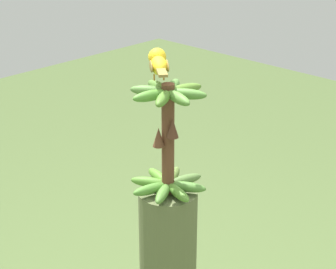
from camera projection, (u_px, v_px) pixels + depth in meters
name	position (u px, v px, depth m)	size (l,w,h in m)	color
banana_bunch	(168.00, 139.00, 1.84)	(0.24, 0.24, 0.36)	brown
perched_bird	(158.00, 63.00, 1.80)	(0.18, 0.15, 0.09)	#C68933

